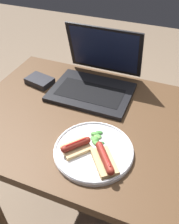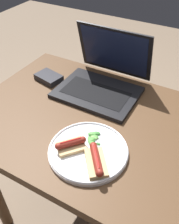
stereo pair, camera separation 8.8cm
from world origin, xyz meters
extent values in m
plane|color=#75604C|center=(0.00, 0.00, 0.00)|extent=(6.00, 6.00, 0.00)
cube|color=#4C331E|center=(0.00, 0.00, 0.74)|extent=(1.09, 0.68, 0.04)
cylinder|color=#4C331E|center=(-0.47, 0.26, 0.36)|extent=(0.06, 0.06, 0.72)
cube|color=black|center=(-0.13, 0.15, 0.77)|extent=(0.34, 0.25, 0.02)
cube|color=black|center=(-0.13, 0.13, 0.78)|extent=(0.28, 0.14, 0.00)
cube|color=black|center=(-0.13, 0.30, 0.89)|extent=(0.34, 0.07, 0.23)
cube|color=#192347|center=(-0.13, 0.30, 0.89)|extent=(0.30, 0.06, 0.20)
cylinder|color=silver|center=(0.00, -0.15, 0.77)|extent=(0.26, 0.26, 0.01)
torus|color=silver|center=(0.00, -0.15, 0.77)|extent=(0.26, 0.26, 0.01)
cube|color=tan|center=(-0.05, -0.17, 0.78)|extent=(0.11, 0.11, 0.01)
cylinder|color=maroon|center=(-0.05, -0.17, 0.80)|extent=(0.07, 0.08, 0.02)
sphere|color=maroon|center=(-0.03, -0.14, 0.80)|extent=(0.02, 0.02, 0.02)
sphere|color=maroon|center=(-0.08, -0.21, 0.80)|extent=(0.02, 0.02, 0.02)
cylinder|color=red|center=(-0.05, -0.17, 0.81)|extent=(0.05, 0.06, 0.00)
cube|color=tan|center=(0.05, -0.19, 0.78)|extent=(0.11, 0.12, 0.02)
cylinder|color=maroon|center=(0.05, -0.19, 0.80)|extent=(0.08, 0.10, 0.02)
sphere|color=maroon|center=(0.08, -0.23, 0.80)|extent=(0.02, 0.02, 0.02)
sphere|color=maroon|center=(0.02, -0.15, 0.80)|extent=(0.02, 0.02, 0.02)
cylinder|color=red|center=(0.05, -0.19, 0.81)|extent=(0.06, 0.07, 0.01)
ellipsoid|color=#4C8E3D|center=(-0.02, -0.09, 0.78)|extent=(0.03, 0.03, 0.01)
ellipsoid|color=#4C8E3D|center=(-0.01, -0.09, 0.78)|extent=(0.03, 0.02, 0.01)
ellipsoid|color=#387A33|center=(-0.01, -0.08, 0.78)|extent=(0.03, 0.02, 0.01)
ellipsoid|color=#387A33|center=(-0.01, -0.12, 0.78)|extent=(0.02, 0.03, 0.01)
ellipsoid|color=#709E4C|center=(-0.01, -0.10, 0.78)|extent=(0.03, 0.02, 0.01)
ellipsoid|color=#4C8E3D|center=(0.00, -0.13, 0.78)|extent=(0.04, 0.03, 0.01)
ellipsoid|color=#4C8E3D|center=(-0.02, -0.11, 0.78)|extent=(0.03, 0.03, 0.01)
ellipsoid|color=#4C8E3D|center=(-0.01, -0.11, 0.78)|extent=(0.03, 0.03, 0.01)
ellipsoid|color=#2D662D|center=(0.02, -0.12, 0.78)|extent=(0.02, 0.01, 0.01)
cube|color=#232328|center=(-0.37, 0.13, 0.77)|extent=(0.13, 0.10, 0.03)
camera|label=1|loc=(0.19, -0.66, 1.40)|focal=40.00mm
camera|label=2|loc=(0.27, -0.62, 1.40)|focal=40.00mm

